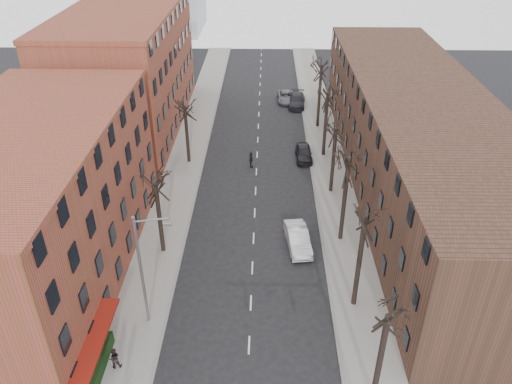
{
  "coord_description": "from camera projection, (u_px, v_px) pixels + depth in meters",
  "views": [
    {
      "loc": [
        0.97,
        -15.25,
        26.45
      ],
      "look_at": [
        0.18,
        21.27,
        4.0
      ],
      "focal_mm": 35.0,
      "sensor_mm": 36.0,
      "label": 1
    }
  ],
  "objects": [
    {
      "name": "parked_car_near",
      "position": [
        304.0,
        153.0,
        56.25
      ],
      "size": [
        1.84,
        4.45,
        1.51
      ],
      "primitive_type": "imported",
      "rotation": [
        0.0,
        0.0,
        0.01
      ],
      "color": "black",
      "rests_on": "ground"
    },
    {
      "name": "building_left_far",
      "position": [
        128.0,
        73.0,
        60.96
      ],
      "size": [
        12.0,
        28.0,
        14.0
      ],
      "primitive_type": "cube",
      "color": "brown",
      "rests_on": "ground"
    },
    {
      "name": "tree_right_b",
      "position": [
        353.0,
        304.0,
        36.94
      ],
      "size": [
        5.2,
        5.2,
        10.8
      ],
      "primitive_type": null,
      "color": "black",
      "rests_on": "ground"
    },
    {
      "name": "tree_right_d",
      "position": [
        330.0,
        192.0,
        50.57
      ],
      "size": [
        5.2,
        5.2,
        10.0
      ],
      "primitive_type": null,
      "color": "black",
      "rests_on": "ground"
    },
    {
      "name": "tree_right_f",
      "position": [
        317.0,
        127.0,
        64.2
      ],
      "size": [
        5.2,
        5.2,
        11.6
      ],
      "primitive_type": null,
      "color": "black",
      "rests_on": "ground"
    },
    {
      "name": "tree_right_e",
      "position": [
        323.0,
        155.0,
        57.38
      ],
      "size": [
        5.2,
        5.2,
        10.8
      ],
      "primitive_type": null,
      "color": "black",
      "rests_on": "ground"
    },
    {
      "name": "sidewalk_right",
      "position": [
        327.0,
        159.0,
        56.48
      ],
      "size": [
        4.0,
        90.0,
        0.15
      ],
      "primitive_type": "cube",
      "color": "gray",
      "rests_on": "ground"
    },
    {
      "name": "parked_car_mid",
      "position": [
        297.0,
        101.0,
        69.93
      ],
      "size": [
        2.61,
        5.51,
        1.55
      ],
      "primitive_type": "imported",
      "rotation": [
        0.0,
        0.0,
        -0.08
      ],
      "color": "black",
      "rests_on": "ground"
    },
    {
      "name": "building_right",
      "position": [
        417.0,
        139.0,
        49.5
      ],
      "size": [
        12.0,
        50.0,
        10.0
      ],
      "primitive_type": "cube",
      "color": "#4B2E23",
      "rests_on": "ground"
    },
    {
      "name": "building_left_near",
      "position": [
        35.0,
        211.0,
        36.78
      ],
      "size": [
        12.0,
        26.0,
        12.0
      ],
      "primitive_type": "cube",
      "color": "brown",
      "rests_on": "ground"
    },
    {
      "name": "pedestrian_crossing",
      "position": [
        251.0,
        160.0,
        54.47
      ],
      "size": [
        0.58,
        1.13,
        1.84
      ],
      "primitive_type": "imported",
      "rotation": [
        0.0,
        0.0,
        1.7
      ],
      "color": "black",
      "rests_on": "ground"
    },
    {
      "name": "awning_left",
      "position": [
        103.0,
        367.0,
        32.14
      ],
      "size": [
        1.2,
        7.0,
        0.15
      ],
      "primitive_type": "cube",
      "color": "maroon",
      "rests_on": "ground"
    },
    {
      "name": "silver_sedan",
      "position": [
        298.0,
        239.0,
        42.48
      ],
      "size": [
        2.38,
        5.15,
        1.63
      ],
      "primitive_type": "imported",
      "rotation": [
        0.0,
        0.0,
        0.13
      ],
      "color": "silver",
      "rests_on": "ground"
    },
    {
      "name": "hedge",
      "position": [
        95.0,
        373.0,
        30.95
      ],
      "size": [
        0.8,
        6.0,
        1.0
      ],
      "primitive_type": "cube",
      "color": "black",
      "rests_on": "sidewalk_left"
    },
    {
      "name": "parked_car_far",
      "position": [
        286.0,
        97.0,
        71.49
      ],
      "size": [
        2.31,
        4.9,
        1.35
      ],
      "primitive_type": "imported",
      "rotation": [
        0.0,
        0.0,
        0.01
      ],
      "color": "#595B61",
      "rests_on": "ground"
    },
    {
      "name": "tree_left_b",
      "position": [
        189.0,
        162.0,
        55.96
      ],
      "size": [
        5.2,
        5.2,
        9.5
      ],
      "primitive_type": null,
      "color": "black",
      "rests_on": "ground"
    },
    {
      "name": "tree_left_a",
      "position": [
        164.0,
        251.0,
        42.33
      ],
      "size": [
        5.2,
        5.2,
        9.5
      ],
      "primitive_type": null,
      "color": "black",
      "rests_on": "ground"
    },
    {
      "name": "tree_right_c",
      "position": [
        340.0,
        239.0,
        43.75
      ],
      "size": [
        5.2,
        5.2,
        11.6
      ],
      "primitive_type": null,
      "color": "black",
      "rests_on": "ground"
    },
    {
      "name": "sidewalk_left",
      "position": [
        187.0,
        158.0,
        56.78
      ],
      "size": [
        4.0,
        90.0,
        0.15
      ],
      "primitive_type": "cube",
      "color": "gray",
      "rests_on": "ground"
    },
    {
      "name": "pedestrian_b",
      "position": [
        114.0,
        358.0,
        31.58
      ],
      "size": [
        0.89,
        0.77,
        1.58
      ],
      "primitive_type": "imported",
      "rotation": [
        0.0,
        0.0,
        3.39
      ],
      "color": "black",
      "rests_on": "sidewalk_left"
    },
    {
      "name": "streetlight",
      "position": [
        143.0,
        267.0,
        32.88
      ],
      "size": [
        2.45,
        0.22,
        9.03
      ],
      "color": "slate",
      "rests_on": "ground"
    }
  ]
}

